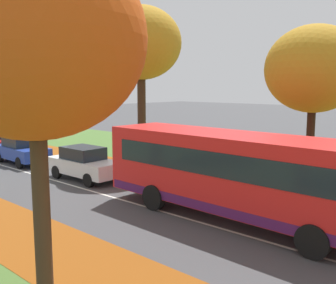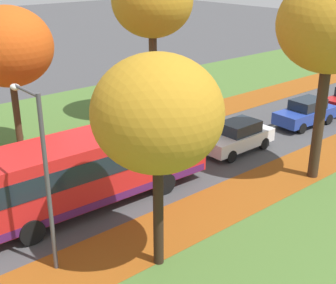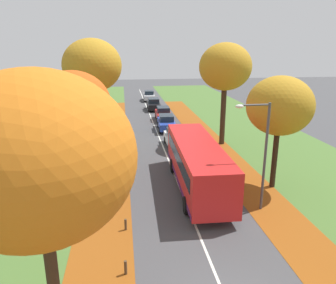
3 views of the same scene
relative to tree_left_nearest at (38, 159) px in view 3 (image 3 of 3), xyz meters
The scene contains 19 objects.
grass_verge_left 20.74m from the tree_left_nearest, 100.31° to the left, with size 12.00×90.00×0.01m, color #476B2D.
leaf_litter_left 14.83m from the tree_left_nearest, 85.59° to the left, with size 2.80×60.00×0.00m, color #8C4714.
grass_verge_right 25.25m from the tree_left_nearest, 52.77° to the left, with size 12.00×90.00×0.01m, color #476B2D.
leaf_litter_right 17.99m from the tree_left_nearest, 52.89° to the left, with size 2.80×60.00×0.00m, color #8C4714.
road_centre_line 21.20m from the tree_left_nearest, 73.89° to the left, with size 0.12×80.00×0.01m, color silver.
tree_left_nearest is the anchor object (origin of this frame).
tree_left_near 10.60m from the tree_left_nearest, 93.31° to the left, with size 4.38×4.38×7.48m.
tree_left_mid 19.22m from the tree_left_nearest, 90.38° to the left, with size 4.75×4.75×9.36m.
tree_right_near 15.33m from the tree_left_nearest, 40.73° to the left, with size 4.01×4.01×7.10m.
tree_right_mid 22.65m from the tree_left_nearest, 60.48° to the left, with size 4.56×4.56×9.05m.
bollard_second 6.63m from the tree_left_nearest, 52.71° to the left, with size 0.12×0.12×0.62m, color #4C3823.
bollard_third 8.55m from the tree_left_nearest, 70.57° to the left, with size 0.12×0.12×0.59m, color #4C3823.
streetlamp_right 11.98m from the tree_left_nearest, 37.71° to the left, with size 1.89×0.28×6.00m.
bus 13.15m from the tree_left_nearest, 57.38° to the left, with size 2.86×10.46×2.98m.
car_white_lead 21.09m from the tree_left_nearest, 70.61° to the left, with size 1.81×4.21×1.62m.
car_blue_following 26.87m from the tree_left_nearest, 75.17° to the left, with size 1.92×4.27×1.62m.
car_red_third_in_line 31.45m from the tree_left_nearest, 76.98° to the left, with size 1.85×4.23×1.62m.
car_black_fourth_in_line 37.87m from the tree_left_nearest, 80.07° to the left, with size 1.87×4.24×1.62m.
car_silver_trailing 45.81m from the tree_left_nearest, 81.84° to the left, with size 1.91×4.26×1.62m.
Camera 3 is at (-3.39, -7.98, 8.82)m, focal length 35.00 mm.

